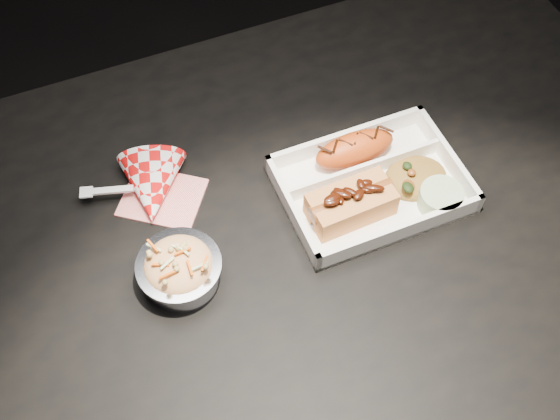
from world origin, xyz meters
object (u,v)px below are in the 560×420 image
at_px(dining_table, 291,264).
at_px(hotdog, 351,202).
at_px(food_tray, 370,187).
at_px(foil_coleslaw_cup, 179,268).
at_px(fried_pastry, 355,149).
at_px(napkin_fork, 152,188).

xyz_separation_m(dining_table, hotdog, (0.08, -0.01, 0.12)).
xyz_separation_m(food_tray, foil_coleslaw_cup, (-0.29, -0.03, 0.02)).
bearing_deg(food_tray, dining_table, -170.94).
xyz_separation_m(dining_table, fried_pastry, (0.13, 0.08, 0.12)).
height_order(foil_coleslaw_cup, napkin_fork, same).
relative_size(dining_table, fried_pastry, 9.95).
bearing_deg(foil_coleslaw_cup, food_tray, 6.43).
bearing_deg(dining_table, napkin_fork, 139.98).
height_order(food_tray, hotdog, hotdog).
distance_m(food_tray, napkin_fork, 0.31).
xyz_separation_m(fried_pastry, foil_coleslaw_cup, (-0.29, -0.09, -0.00)).
bearing_deg(hotdog, fried_pastry, 58.85).
relative_size(fried_pastry, foil_coleslaw_cup, 1.10).
height_order(food_tray, fried_pastry, fried_pastry).
bearing_deg(napkin_fork, fried_pastry, 5.50).
xyz_separation_m(food_tray, fried_pastry, (0.00, 0.06, 0.02)).
bearing_deg(foil_coleslaw_cup, napkin_fork, 87.91).
bearing_deg(foil_coleslaw_cup, dining_table, 4.43).
bearing_deg(foil_coleslaw_cup, hotdog, 1.42).
bearing_deg(hotdog, napkin_fork, 147.99).
bearing_deg(dining_table, foil_coleslaw_cup, -175.57).
bearing_deg(hotdog, dining_table, 173.41).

